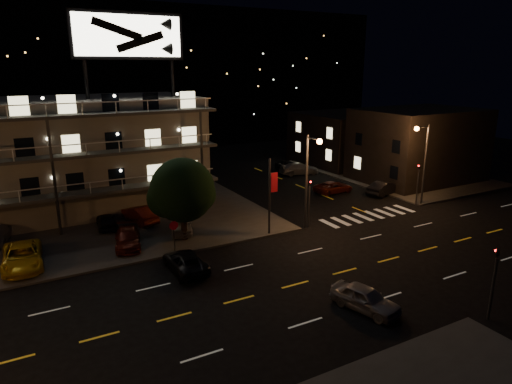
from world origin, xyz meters
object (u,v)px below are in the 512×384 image
lot_car_2 (22,257)px  lot_car_4 (181,223)px  tree (182,192)px  road_car_west (185,262)px  side_car_0 (384,188)px  road_car_east (365,298)px

lot_car_2 → lot_car_4: size_ratio=1.28×
tree → lot_car_4: size_ratio=1.56×
lot_car_4 → road_car_west: (-2.18, -6.85, -0.23)m
lot_car_2 → road_car_west: size_ratio=1.17×
tree → side_car_0: tree is taller
road_car_east → lot_car_4: bearing=91.4°
lot_car_2 → side_car_0: size_ratio=1.20×
tree → lot_car_2: 11.83m
tree → lot_car_4: tree is taller
tree → lot_car_2: (-11.40, 0.45, -3.13)m
tree → lot_car_4: (0.41, 1.73, -3.16)m
tree → lot_car_2: tree is taller
lot_car_2 → road_car_west: bearing=-27.1°
road_car_east → road_car_west: (-7.11, 9.82, -0.06)m
lot_car_4 → road_car_west: 7.19m
lot_car_4 → road_car_east: (4.93, -16.67, -0.16)m
side_car_0 → tree: bearing=83.5°
tree → road_car_east: 16.21m
road_car_east → road_car_west: bearing=110.9°
lot_car_4 → lot_car_2: bearing=-156.7°
tree → lot_car_2: bearing=177.7°
lot_car_2 → side_car_0: (34.93, 1.91, -0.16)m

